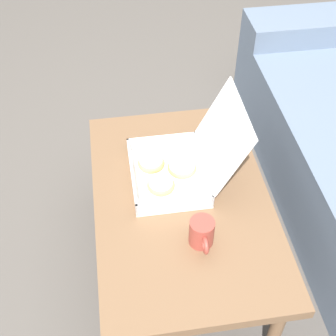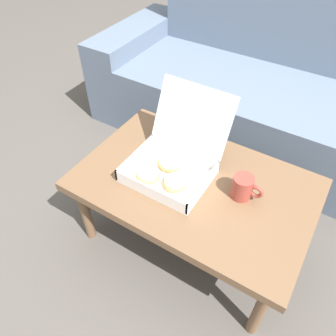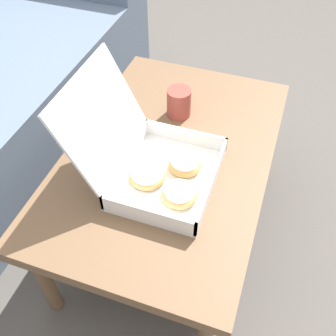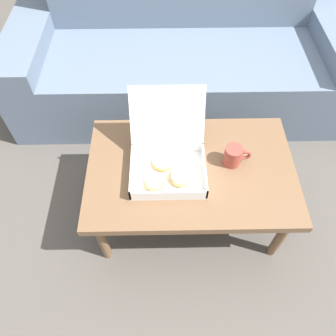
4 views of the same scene
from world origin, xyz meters
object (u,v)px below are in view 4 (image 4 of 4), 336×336
Objects in this scene: couch at (182,58)px; pastry_box at (167,160)px; coffee_table at (191,173)px; coffee_mug at (234,156)px.

pastry_box is (-0.11, -0.95, 0.15)m from couch.
coffee_table is at bearing -90.00° from couch.
couch is at bearing 101.66° from coffee_mug.
coffee_mug is (0.19, 0.03, 0.09)m from coffee_table.
coffee_table is 0.21m from coffee_mug.
couch is 0.95m from coffee_mug.
coffee_mug is at bearing 8.82° from coffee_table.
couch is at bearing 83.34° from pastry_box.
pastry_box is 3.11× the size of coffee_mug.
couch is 5.52× the size of pastry_box.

